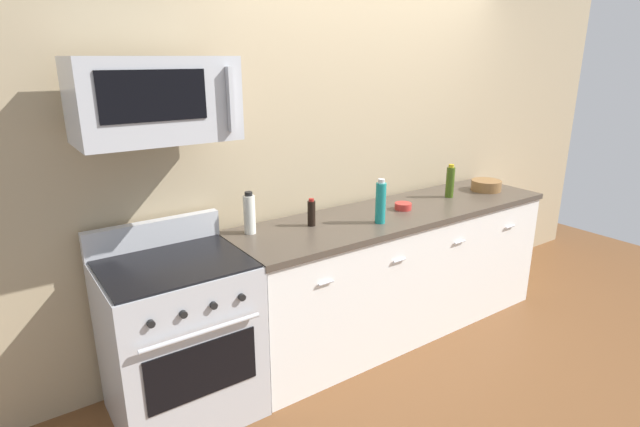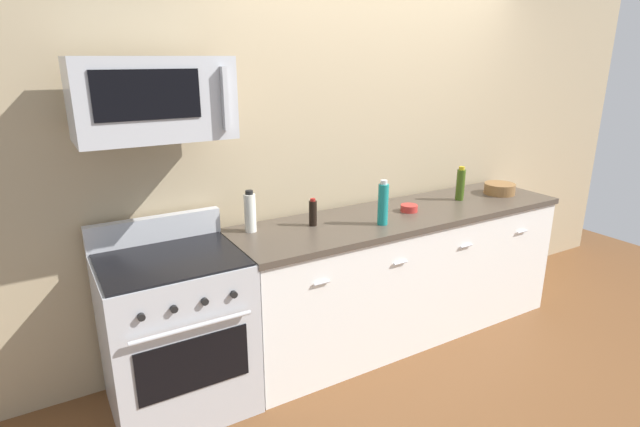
% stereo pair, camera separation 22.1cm
% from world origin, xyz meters
% --- Properties ---
extents(ground_plane, '(6.67, 6.67, 0.00)m').
position_xyz_m(ground_plane, '(0.00, 0.00, 0.00)').
color(ground_plane, brown).
extents(back_wall, '(5.56, 0.10, 2.70)m').
position_xyz_m(back_wall, '(0.00, 0.41, 1.35)').
color(back_wall, tan).
rests_on(back_wall, ground_plane).
extents(counter_unit, '(2.47, 0.66, 0.92)m').
position_xyz_m(counter_unit, '(0.00, -0.00, 0.46)').
color(counter_unit, white).
rests_on(counter_unit, ground_plane).
extents(range_oven, '(0.76, 0.69, 1.07)m').
position_xyz_m(range_oven, '(-1.61, 0.00, 0.47)').
color(range_oven, '#B7BABF').
rests_on(range_oven, ground_plane).
extents(microwave, '(0.74, 0.44, 0.40)m').
position_xyz_m(microwave, '(-1.61, 0.05, 1.75)').
color(microwave, '#B7BABF').
extents(bottle_sparkling_teal, '(0.07, 0.07, 0.29)m').
position_xyz_m(bottle_sparkling_teal, '(-0.29, -0.13, 1.06)').
color(bottle_sparkling_teal, '#197F7A').
rests_on(bottle_sparkling_teal, countertop_slab).
extents(bottle_olive_oil, '(0.06, 0.06, 0.25)m').
position_xyz_m(bottle_olive_oil, '(0.56, 0.03, 1.04)').
color(bottle_olive_oil, '#385114').
rests_on(bottle_olive_oil, countertop_slab).
extents(bottle_soy_sauce_dark, '(0.05, 0.05, 0.18)m').
position_xyz_m(bottle_soy_sauce_dark, '(-0.68, 0.08, 1.00)').
color(bottle_soy_sauce_dark, black).
rests_on(bottle_soy_sauce_dark, countertop_slab).
extents(bottle_vinegar_white, '(0.07, 0.07, 0.26)m').
position_xyz_m(bottle_vinegar_white, '(-1.07, 0.17, 1.04)').
color(bottle_vinegar_white, silver).
rests_on(bottle_vinegar_white, countertop_slab).
extents(bowl_red_small, '(0.12, 0.12, 0.05)m').
position_xyz_m(bowl_red_small, '(0.04, 0.00, 0.94)').
color(bowl_red_small, '#B72D28').
rests_on(bowl_red_small, countertop_slab).
extents(bowl_wooden_salad, '(0.23, 0.23, 0.08)m').
position_xyz_m(bowl_wooden_salad, '(0.95, -0.00, 0.96)').
color(bowl_wooden_salad, brown).
rests_on(bowl_wooden_salad, countertop_slab).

